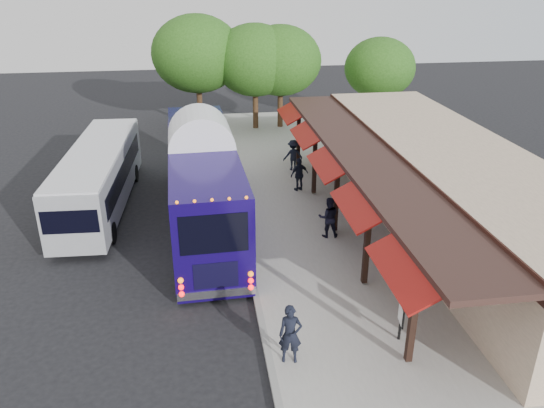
{
  "coord_description": "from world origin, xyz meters",
  "views": [
    {
      "loc": [
        -1.55,
        -14.86,
        10.01
      ],
      "look_at": [
        1.1,
        3.43,
        1.8
      ],
      "focal_mm": 35.0,
      "sensor_mm": 36.0,
      "label": 1
    }
  ],
  "objects_px": {
    "city_bus": "(99,175)",
    "sign_board": "(401,316)",
    "ped_d": "(293,155)",
    "ped_b": "(328,217)",
    "ped_c": "(299,174)",
    "coach_bus": "(203,178)",
    "ped_a": "(290,334)"
  },
  "relations": [
    {
      "from": "ped_a",
      "to": "coach_bus",
      "type": "bearing_deg",
      "value": 111.39
    },
    {
      "from": "ped_d",
      "to": "ped_b",
      "type": "bearing_deg",
      "value": 82.59
    },
    {
      "from": "coach_bus",
      "to": "ped_d",
      "type": "bearing_deg",
      "value": 47.74
    },
    {
      "from": "coach_bus",
      "to": "sign_board",
      "type": "bearing_deg",
      "value": -60.61
    },
    {
      "from": "coach_bus",
      "to": "city_bus",
      "type": "height_order",
      "value": "coach_bus"
    },
    {
      "from": "city_bus",
      "to": "ped_b",
      "type": "relative_size",
      "value": 6.22
    },
    {
      "from": "coach_bus",
      "to": "ped_a",
      "type": "bearing_deg",
      "value": -79.4
    },
    {
      "from": "ped_a",
      "to": "ped_d",
      "type": "relative_size",
      "value": 1.06
    },
    {
      "from": "coach_bus",
      "to": "ped_b",
      "type": "relative_size",
      "value": 7.34
    },
    {
      "from": "ped_c",
      "to": "ped_d",
      "type": "height_order",
      "value": "ped_d"
    },
    {
      "from": "sign_board",
      "to": "ped_b",
      "type": "bearing_deg",
      "value": 102.63
    },
    {
      "from": "city_bus",
      "to": "ped_c",
      "type": "distance_m",
      "value": 9.25
    },
    {
      "from": "ped_d",
      "to": "ped_c",
      "type": "bearing_deg",
      "value": 78.22
    },
    {
      "from": "sign_board",
      "to": "coach_bus",
      "type": "bearing_deg",
      "value": 129.71
    },
    {
      "from": "city_bus",
      "to": "ped_b",
      "type": "height_order",
      "value": "city_bus"
    },
    {
      "from": "ped_b",
      "to": "sign_board",
      "type": "height_order",
      "value": "ped_b"
    },
    {
      "from": "city_bus",
      "to": "sign_board",
      "type": "xyz_separation_m",
      "value": [
        9.94,
        -11.28,
        -0.59
      ]
    },
    {
      "from": "ped_a",
      "to": "ped_d",
      "type": "distance_m",
      "value": 15.2
    },
    {
      "from": "ped_c",
      "to": "ped_d",
      "type": "relative_size",
      "value": 1.0
    },
    {
      "from": "sign_board",
      "to": "ped_d",
      "type": "bearing_deg",
      "value": 100.34
    },
    {
      "from": "ped_c",
      "to": "ped_d",
      "type": "bearing_deg",
      "value": -116.46
    },
    {
      "from": "ped_b",
      "to": "ped_c",
      "type": "xyz_separation_m",
      "value": [
        -0.22,
        4.93,
        -0.02
      ]
    },
    {
      "from": "ped_b",
      "to": "ped_c",
      "type": "height_order",
      "value": "ped_b"
    },
    {
      "from": "coach_bus",
      "to": "city_bus",
      "type": "distance_m",
      "value": 5.26
    },
    {
      "from": "ped_d",
      "to": "sign_board",
      "type": "relative_size",
      "value": 1.39
    },
    {
      "from": "ped_a",
      "to": "sign_board",
      "type": "xyz_separation_m",
      "value": [
        3.29,
        0.44,
        -0.07
      ]
    },
    {
      "from": "ped_b",
      "to": "coach_bus",
      "type": "bearing_deg",
      "value": -18.4
    },
    {
      "from": "ped_b",
      "to": "sign_board",
      "type": "bearing_deg",
      "value": 99.58
    },
    {
      "from": "ped_c",
      "to": "ped_d",
      "type": "xyz_separation_m",
      "value": [
        0.22,
        2.91,
        0.0
      ]
    },
    {
      "from": "city_bus",
      "to": "sign_board",
      "type": "relative_size",
      "value": 8.86
    },
    {
      "from": "city_bus",
      "to": "sign_board",
      "type": "bearing_deg",
      "value": -46.07
    },
    {
      "from": "city_bus",
      "to": "ped_b",
      "type": "xyz_separation_m",
      "value": [
        9.45,
        -4.64,
        -0.55
      ]
    }
  ]
}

